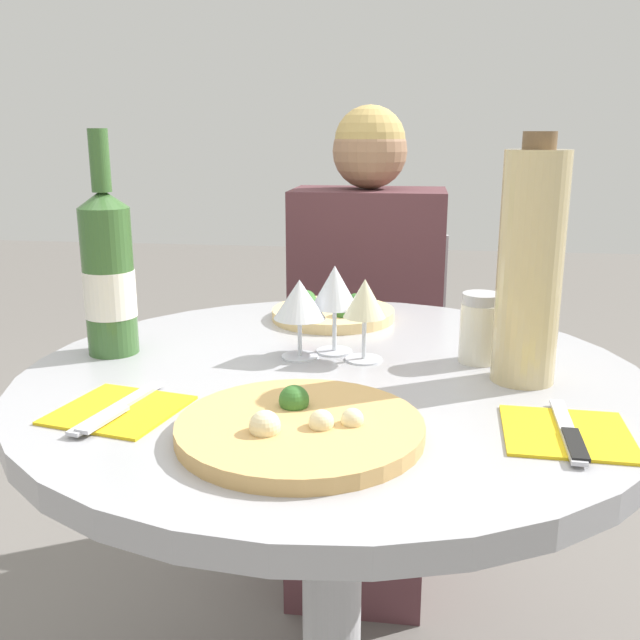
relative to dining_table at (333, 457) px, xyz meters
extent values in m
cylinder|color=#B2B2B7|center=(0.00, 0.00, -0.25)|extent=(0.10, 0.10, 0.71)
cylinder|color=#9E9EA3|center=(0.00, 0.00, 0.12)|extent=(0.95, 0.95, 0.04)
cylinder|color=#ADADB2|center=(-0.01, 0.78, -0.62)|extent=(0.38, 0.38, 0.01)
cylinder|color=#ADADB2|center=(-0.01, 0.78, -0.41)|extent=(0.06, 0.06, 0.44)
cube|color=#ADADB2|center=(-0.01, 0.78, -0.18)|extent=(0.42, 0.42, 0.03)
cube|color=#ADADB2|center=(-0.01, 0.98, 0.03)|extent=(0.42, 0.02, 0.38)
cube|color=#512D33|center=(-0.01, 0.60, -0.40)|extent=(0.33, 0.35, 0.47)
cube|color=#512D33|center=(-0.01, 0.78, 0.10)|extent=(0.38, 0.23, 0.52)
sphere|color=#997051|center=(-0.01, 0.78, 0.45)|extent=(0.19, 0.19, 0.19)
sphere|color=tan|center=(-0.01, 0.78, 0.47)|extent=(0.18, 0.18, 0.18)
cylinder|color=tan|center=(-0.01, -0.24, 0.15)|extent=(0.30, 0.30, 0.02)
sphere|color=#336B28|center=(-0.03, -0.20, 0.17)|extent=(0.04, 0.04, 0.04)
sphere|color=beige|center=(0.05, -0.24, 0.17)|extent=(0.03, 0.03, 0.03)
sphere|color=beige|center=(-0.04, -0.28, 0.17)|extent=(0.04, 0.04, 0.04)
sphere|color=beige|center=(0.02, -0.26, 0.17)|extent=(0.03, 0.03, 0.03)
cylinder|color=#E5C17F|center=(-0.04, 0.31, 0.15)|extent=(0.24, 0.24, 0.02)
sphere|color=#B22D1E|center=(-0.08, 0.23, 0.17)|extent=(0.03, 0.03, 0.03)
sphere|color=#336B28|center=(0.00, 0.36, 0.17)|extent=(0.03, 0.03, 0.03)
sphere|color=#336B28|center=(-0.01, 0.26, 0.17)|extent=(0.04, 0.04, 0.04)
sphere|color=#336B28|center=(-0.08, 0.31, 0.17)|extent=(0.02, 0.02, 0.02)
sphere|color=#336B28|center=(-0.10, 0.34, 0.17)|extent=(0.04, 0.04, 0.04)
sphere|color=#336B28|center=(-0.09, 0.33, 0.17)|extent=(0.03, 0.03, 0.03)
cylinder|color=#38602D|center=(-0.37, 0.05, 0.26)|extent=(0.08, 0.08, 0.24)
cone|color=#38602D|center=(-0.37, 0.05, 0.40)|extent=(0.08, 0.08, 0.03)
cylinder|color=#38602D|center=(-0.37, 0.05, 0.45)|extent=(0.03, 0.03, 0.10)
cylinder|color=silver|center=(-0.37, 0.05, 0.24)|extent=(0.08, 0.08, 0.08)
cylinder|color=tan|center=(0.28, 0.00, 0.31)|extent=(0.09, 0.09, 0.33)
cylinder|color=brown|center=(0.28, 0.00, 0.49)|extent=(0.05, 0.05, 0.02)
cylinder|color=silver|center=(0.22, 0.08, 0.19)|extent=(0.06, 0.06, 0.09)
cylinder|color=#B2B2B7|center=(0.22, 0.08, 0.25)|extent=(0.06, 0.06, 0.02)
cylinder|color=silver|center=(0.04, 0.06, 0.14)|extent=(0.06, 0.06, 0.00)
cylinder|color=silver|center=(0.04, 0.06, 0.18)|extent=(0.01, 0.01, 0.07)
cone|color=beige|center=(0.04, 0.06, 0.24)|extent=(0.07, 0.07, 0.06)
cylinder|color=silver|center=(-0.06, 0.06, 0.14)|extent=(0.06, 0.06, 0.00)
cylinder|color=silver|center=(-0.06, 0.06, 0.18)|extent=(0.01, 0.01, 0.06)
cone|color=silver|center=(-0.06, 0.06, 0.24)|extent=(0.08, 0.08, 0.06)
cylinder|color=silver|center=(-0.01, 0.10, 0.14)|extent=(0.06, 0.06, 0.00)
cylinder|color=silver|center=(-0.01, 0.10, 0.18)|extent=(0.01, 0.01, 0.07)
cone|color=silver|center=(-0.01, 0.10, 0.25)|extent=(0.08, 0.08, 0.07)
cube|color=gold|center=(-0.26, -0.20, 0.14)|extent=(0.18, 0.18, 0.00)
cube|color=silver|center=(-0.26, -0.20, 0.15)|extent=(0.06, 0.19, 0.00)
cube|color=silver|center=(-0.26, -0.25, 0.15)|extent=(0.04, 0.09, 0.00)
cube|color=gold|center=(0.31, -0.19, 0.14)|extent=(0.16, 0.16, 0.00)
cube|color=silver|center=(0.31, -0.19, 0.15)|extent=(0.03, 0.19, 0.00)
cube|color=black|center=(0.31, -0.24, 0.15)|extent=(0.02, 0.09, 0.00)
camera|label=1|loc=(0.12, -1.03, 0.50)|focal=40.00mm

